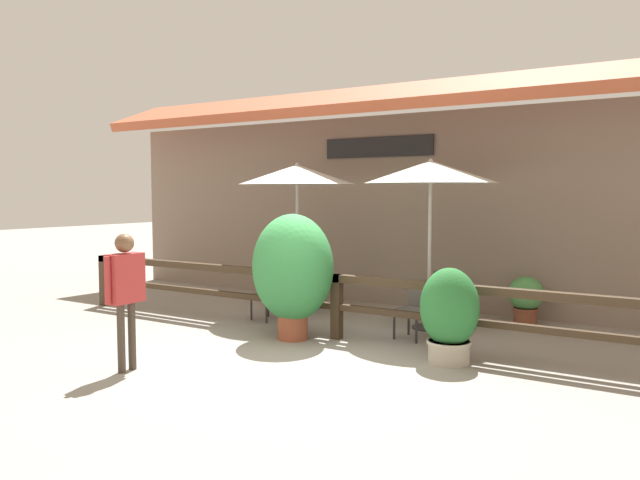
# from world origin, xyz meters

# --- Properties ---
(ground_plane) EXTENTS (60.00, 60.00, 0.00)m
(ground_plane) POSITION_xyz_m (0.00, 0.00, 0.00)
(ground_plane) COLOR gray
(building_facade) EXTENTS (14.28, 1.49, 4.23)m
(building_facade) POSITION_xyz_m (-0.00, 4.10, 2.16)
(building_facade) COLOR gray
(building_facade) RESTS_ON ground
(patio_railing) EXTENTS (10.40, 0.14, 0.95)m
(patio_railing) POSITION_xyz_m (0.00, 1.05, 0.70)
(patio_railing) COLOR #3D2D1E
(patio_railing) RESTS_ON ground
(patio_umbrella_near) EXTENTS (2.08, 2.08, 2.66)m
(patio_umbrella_near) POSITION_xyz_m (-1.63, 2.42, 2.45)
(patio_umbrella_near) COLOR #B7B2A8
(patio_umbrella_near) RESTS_ON ground
(dining_table_near) EXTENTS (0.95, 0.95, 0.71)m
(dining_table_near) POSITION_xyz_m (-1.63, 2.42, 0.57)
(dining_table_near) COLOR #4C3826
(dining_table_near) RESTS_ON ground
(chair_near_streetside) EXTENTS (0.49, 0.49, 0.85)m
(chair_near_streetside) POSITION_xyz_m (-1.66, 1.66, 0.47)
(chair_near_streetside) COLOR #514C47
(chair_near_streetside) RESTS_ON ground
(chair_near_wallside) EXTENTS (0.50, 0.50, 0.85)m
(chair_near_wallside) POSITION_xyz_m (-1.67, 3.19, 0.47)
(chair_near_wallside) COLOR #514C47
(chair_near_wallside) RESTS_ON ground
(patio_umbrella_middle) EXTENTS (2.08, 2.08, 2.66)m
(patio_umbrella_middle) POSITION_xyz_m (0.87, 2.42, 2.45)
(patio_umbrella_middle) COLOR #B7B2A8
(patio_umbrella_middle) RESTS_ON ground
(dining_table_middle) EXTENTS (0.95, 0.95, 0.71)m
(dining_table_middle) POSITION_xyz_m (0.87, 2.42, 0.57)
(dining_table_middle) COLOR #4C3826
(dining_table_middle) RESTS_ON ground
(chair_middle_streetside) EXTENTS (0.48, 0.48, 0.85)m
(chair_middle_streetside) POSITION_xyz_m (0.96, 1.69, 0.47)
(chair_middle_streetside) COLOR #514C47
(chair_middle_streetside) RESTS_ON ground
(chair_middle_wallside) EXTENTS (0.48, 0.48, 0.85)m
(chair_middle_wallside) POSITION_xyz_m (0.90, 3.15, 0.47)
(chair_middle_wallside) COLOR #514C47
(chair_middle_wallside) RESTS_ON ground
(potted_plant_broad_leaf) EXTENTS (1.22, 1.10, 1.83)m
(potted_plant_broad_leaf) POSITION_xyz_m (-0.53, 0.69, 1.02)
(potted_plant_broad_leaf) COLOR #9E4C33
(potted_plant_broad_leaf) RESTS_ON ground
(potted_plant_tall_tropical) EXTENTS (0.74, 0.67, 1.20)m
(potted_plant_tall_tropical) POSITION_xyz_m (1.85, 0.68, 0.62)
(potted_plant_tall_tropical) COLOR #B7AD99
(potted_plant_tall_tropical) RESTS_ON ground
(potted_plant_small_flowering) EXTENTS (0.56, 0.51, 0.79)m
(potted_plant_small_flowering) POSITION_xyz_m (2.08, 3.55, 0.43)
(potted_plant_small_flowering) COLOR brown
(potted_plant_small_flowering) RESTS_ON ground
(pedestrian) EXTENTS (0.22, 0.58, 1.65)m
(pedestrian) POSITION_xyz_m (-1.28, -1.72, 1.06)
(pedestrian) COLOR #42382D
(pedestrian) RESTS_ON ground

